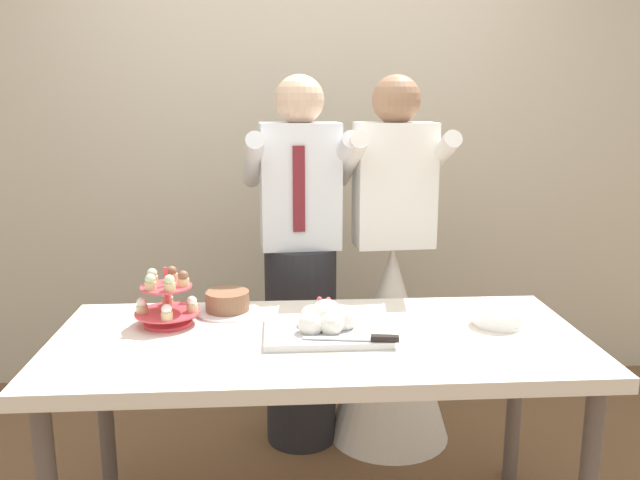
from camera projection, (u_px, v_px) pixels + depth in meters
rear_wall at (302, 119)px, 3.50m from camera, size 5.20×0.10×2.90m
dessert_table at (319, 357)px, 2.22m from camera, size 1.80×0.80×0.78m
cupcake_stand at (167, 301)px, 2.30m from camera, size 0.23×0.23×0.21m
main_cake_tray at (327, 324)px, 2.21m from camera, size 0.43×0.31×0.12m
plate_stack at (498, 317)px, 2.31m from camera, size 0.18×0.18×0.05m
round_cake at (227, 303)px, 2.44m from camera, size 0.24×0.24×0.08m
person_groom at (301, 284)px, 2.91m from camera, size 0.49×0.52×1.66m
person_bride at (391, 317)px, 2.98m from camera, size 0.56×0.56×1.66m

